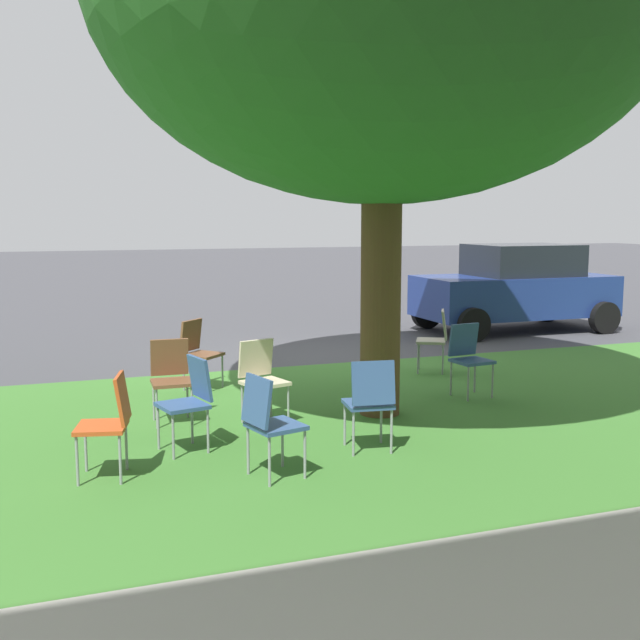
% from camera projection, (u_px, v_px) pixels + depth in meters
% --- Properties ---
extents(ground, '(80.00, 80.00, 0.00)m').
position_uv_depth(ground, '(324.00, 361.00, 11.36)').
color(ground, '#424247').
extents(grass_verge, '(48.00, 6.00, 0.01)m').
position_uv_depth(grass_verge, '(421.00, 413.00, 8.37)').
color(grass_verge, '#3D752D').
rests_on(grass_verge, ground).
extents(chair_0, '(0.47, 0.48, 0.88)m').
position_uv_depth(chair_0, '(370.00, 398.00, 6.92)').
color(chair_0, '#335184').
rests_on(chair_0, ground).
extents(chair_1, '(0.43, 0.44, 0.88)m').
position_uv_depth(chair_1, '(171.00, 374.00, 7.97)').
color(chair_1, brown).
rests_on(chair_1, ground).
extents(chair_2, '(0.52, 0.52, 0.88)m').
position_uv_depth(chair_2, '(261.00, 374.00, 7.94)').
color(chair_2, beige).
rests_on(chair_2, ground).
extents(chair_3, '(0.59, 0.59, 0.88)m').
position_uv_depth(chair_3, '(198.00, 348.00, 9.50)').
color(chair_3, brown).
rests_on(chair_3, ground).
extents(chair_4, '(0.51, 0.50, 0.88)m').
position_uv_depth(chair_4, '(189.00, 396.00, 6.98)').
color(chair_4, '#335184').
rests_on(chair_4, ground).
extents(chair_5, '(0.51, 0.51, 0.88)m').
position_uv_depth(chair_5, '(268.00, 418.00, 6.22)').
color(chair_5, '#335184').
rests_on(chair_5, ground).
extents(chair_6, '(0.46, 0.47, 0.88)m').
position_uv_depth(chair_6, '(469.00, 354.00, 9.13)').
color(chair_6, '#335184').
rests_on(chair_6, ground).
extents(chair_7, '(0.57, 0.56, 0.88)m').
position_uv_depth(chair_7, '(436.00, 336.00, 10.52)').
color(chair_7, '#ADA393').
rests_on(chair_7, ground).
extents(chair_8, '(0.50, 0.50, 0.88)m').
position_uv_depth(chair_8, '(110.00, 418.00, 6.24)').
color(chair_8, '#C64C1E').
rests_on(chair_8, ground).
extents(parked_car, '(3.70, 1.92, 1.65)m').
position_uv_depth(parked_car, '(516.00, 287.00, 14.31)').
color(parked_car, navy).
rests_on(parked_car, ground).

